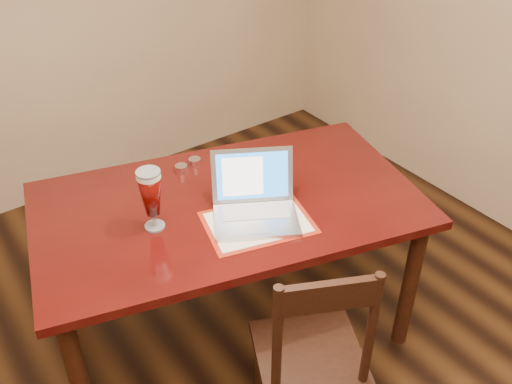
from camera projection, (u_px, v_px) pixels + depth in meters
room_shell at (280, 82)px, 1.39m from camera, size 4.51×5.01×2.71m
dining_table at (228, 218)px, 2.64m from camera, size 1.93×1.39×1.10m
dining_chair at (311, 356)px, 2.30m from camera, size 0.57×0.56×1.02m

